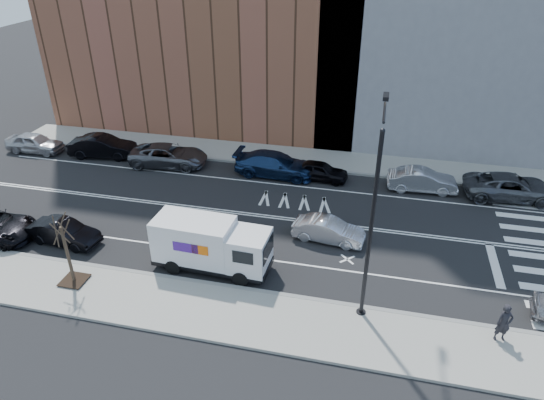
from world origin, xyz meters
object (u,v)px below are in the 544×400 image
at_px(fedex_van, 211,245).
at_px(far_parked_b, 103,147).
at_px(driving_sedan, 329,230).
at_px(pedestrian, 504,323).
at_px(far_parked_a, 35,143).

distance_m(fedex_van, far_parked_b, 17.09).
xyz_separation_m(fedex_van, driving_sedan, (5.54, 3.89, -0.78)).
bearing_deg(far_parked_b, fedex_van, -138.80).
bearing_deg(driving_sedan, far_parked_b, 74.39).
bearing_deg(pedestrian, far_parked_b, 138.37).
height_order(far_parked_a, pedestrian, pedestrian).
height_order(driving_sedan, pedestrian, pedestrian).
relative_size(fedex_van, far_parked_b, 1.21).
relative_size(fedex_van, pedestrian, 3.33).
distance_m(far_parked_b, pedestrian, 29.63).
distance_m(far_parked_b, driving_sedan, 19.75).
height_order(fedex_van, driving_sedan, fedex_van).
bearing_deg(far_parked_a, fedex_van, -121.75).
height_order(far_parked_a, driving_sedan, far_parked_a).
xyz_separation_m(far_parked_b, driving_sedan, (18.28, -7.47, -0.17)).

